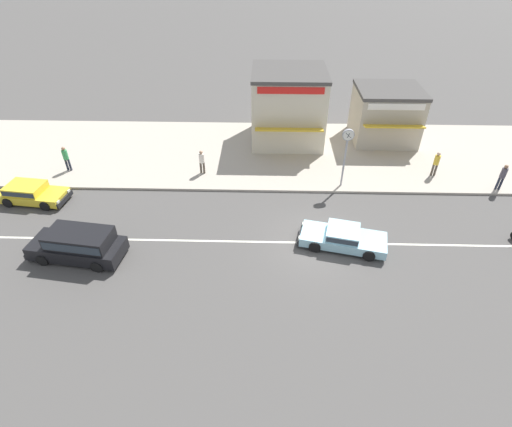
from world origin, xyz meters
name	(u,v)px	position (x,y,z in m)	size (l,w,h in m)	color
ground_plane	(317,243)	(0.00, 0.00, 0.00)	(160.00, 160.00, 0.00)	#4C4947
lane_centre_stripe	(317,243)	(0.00, 0.00, 0.00)	(50.40, 0.14, 0.01)	silver
kerb_strip	(304,153)	(0.00, 9.73, 0.07)	(68.00, 10.00, 0.15)	#ADA393
minivan_black_0	(78,243)	(-11.89, -1.34, 0.85)	(4.88, 2.40, 1.56)	black
hatchback_yellow_2	(31,192)	(-16.66, 3.44, 0.59)	(4.07, 2.14, 1.10)	yellow
sedan_pale_blue_3	(343,237)	(1.26, -0.13, 0.53)	(4.69, 2.63, 1.06)	#93C6D6
street_clock	(347,144)	(2.00, 5.42, 3.00)	(0.69, 0.22, 3.80)	#9E9EA3
pedestrian_near_clock	(66,157)	(-15.79, 6.79, 1.15)	(0.34, 0.34, 1.71)	#232838
pedestrian_mid_kerb	(503,175)	(11.62, 5.21, 1.16)	(0.34, 0.34, 1.72)	#232838
pedestrian_by_shop	(202,160)	(-6.87, 6.66, 1.10)	(0.34, 0.34, 1.64)	#4C4238
pedestrian_far_end	(436,162)	(8.16, 6.77, 1.14)	(0.34, 0.34, 1.69)	#4C4238
shopfront_corner_warung	(386,114)	(6.00, 12.15, 2.08)	(4.59, 4.91, 3.85)	#B2A893
shopfront_mid_block	(288,106)	(-1.20, 11.85, 2.73)	(5.20, 5.73, 5.14)	beige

